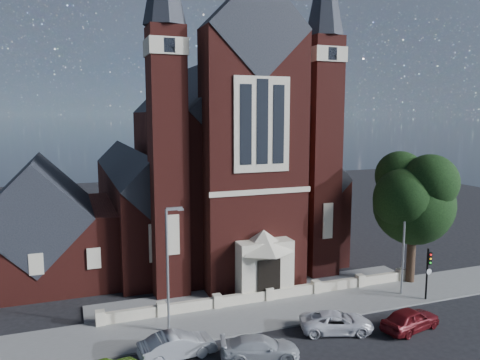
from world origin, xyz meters
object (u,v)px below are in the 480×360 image
(church, at_px, (206,168))
(street_lamp_left, at_px, (169,263))
(traffic_signal, at_px, (428,267))
(car_white_suv, at_px, (337,322))
(car_dark_red, at_px, (410,319))
(street_tree, at_px, (417,200))
(parish_hall, at_px, (40,231))
(street_lamp_right, at_px, (405,237))
(car_silver_a, at_px, (177,345))
(car_silver_b, at_px, (260,348))

(church, relative_size, street_lamp_left, 4.31)
(traffic_signal, height_order, car_white_suv, traffic_signal)
(church, distance_m, traffic_signal, 23.94)
(traffic_signal, bearing_deg, car_dark_red, -142.14)
(street_tree, height_order, car_dark_red, street_tree)
(parish_hall, height_order, street_lamp_right, parish_hall)
(church, xyz_separation_m, traffic_signal, (11.00, -20.52, -5.60))
(street_lamp_left, height_order, traffic_signal, street_lamp_left)
(car_white_suv, bearing_deg, church, 23.09)
(traffic_signal, height_order, car_dark_red, traffic_signal)
(car_silver_a, bearing_deg, church, -25.15)
(parish_hall, xyz_separation_m, car_silver_b, (12.19, -18.93, -3.36))
(parish_hall, relative_size, street_tree, 1.14)
(traffic_signal, bearing_deg, car_silver_a, -175.35)
(parish_hall, bearing_deg, church, 17.16)
(car_silver_a, relative_size, car_dark_red, 1.02)
(car_silver_b, relative_size, car_dark_red, 1.04)
(car_dark_red, bearing_deg, street_lamp_right, -47.67)
(church, bearing_deg, car_dark_red, -74.54)
(church, bearing_deg, street_lamp_left, -112.66)
(parish_hall, relative_size, street_lamp_right, 1.51)
(street_lamp_left, relative_size, traffic_signal, 2.02)
(car_dark_red, bearing_deg, parish_hall, 37.20)
(street_tree, distance_m, car_dark_red, 10.92)
(street_tree, height_order, traffic_signal, street_tree)
(traffic_signal, distance_m, car_dark_red, 5.85)
(street_lamp_right, bearing_deg, parish_hall, 151.78)
(parish_hall, xyz_separation_m, traffic_signal, (27.00, -15.57, -1.43))
(church, relative_size, car_dark_red, 8.12)
(street_tree, xyz_separation_m, car_dark_red, (-5.98, -6.69, -6.23))
(car_white_suv, xyz_separation_m, car_dark_red, (4.57, -1.42, 0.09))
(street_lamp_left, bearing_deg, traffic_signal, -4.76)
(church, bearing_deg, parish_hall, -162.84)
(parish_hall, distance_m, car_silver_b, 22.77)
(car_silver_b, distance_m, car_dark_red, 10.42)
(car_white_suv, bearing_deg, car_silver_a, 105.47)
(car_silver_b, height_order, car_white_suv, car_silver_b)
(street_lamp_right, xyz_separation_m, car_white_suv, (-8.04, -3.56, -3.95))
(street_lamp_right, bearing_deg, traffic_signal, -59.99)
(car_silver_a, distance_m, car_silver_b, 4.72)
(street_lamp_left, relative_size, street_lamp_right, 1.00)
(traffic_signal, height_order, car_silver_a, traffic_signal)
(car_silver_a, relative_size, car_white_suv, 0.94)
(street_lamp_right, height_order, car_silver_b, street_lamp_right)
(car_white_suv, height_order, car_dark_red, car_dark_red)
(car_silver_a, xyz_separation_m, car_silver_b, (4.36, -1.80, -0.07))
(church, distance_m, car_dark_red, 25.92)
(traffic_signal, xyz_separation_m, car_white_suv, (-8.95, -1.99, -1.94))
(parish_hall, height_order, car_silver_b, parish_hall)
(parish_hall, xyz_separation_m, street_lamp_right, (26.09, -14.00, 0.59))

